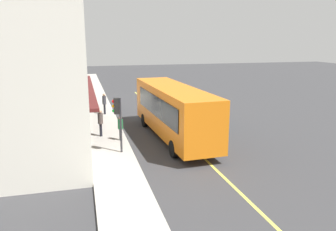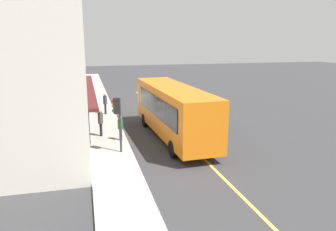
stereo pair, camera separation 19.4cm
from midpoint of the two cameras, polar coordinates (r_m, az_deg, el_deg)
ground at (r=24.69m, az=0.77°, el=-2.38°), size 120.00×120.00×0.00m
sidewalk at (r=23.87m, az=-10.85°, el=-2.97°), size 80.00×2.42×0.15m
lane_centre_stripe at (r=24.69m, az=0.77°, el=-2.37°), size 36.00×0.16×0.01m
storefront_building at (r=26.83m, az=-26.54°, el=9.13°), size 23.77×11.64×10.73m
bus at (r=22.05m, az=0.60°, el=1.05°), size 11.24×3.04×3.50m
traffic_light at (r=18.94m, az=-8.97°, el=0.55°), size 0.30×0.52×3.20m
car_silver at (r=36.85m, az=-0.88°, el=4.00°), size 4.32×1.90×1.52m
car_teal at (r=25.65m, az=5.44°, el=-0.13°), size 4.34×1.94×1.52m
pedestrian_by_curb at (r=21.54m, az=-8.44°, el=-1.82°), size 0.34×0.34×1.59m
pedestrian_at_corner at (r=29.23m, az=-11.09°, el=2.36°), size 0.34×0.34×1.83m
pedestrian_waiting at (r=22.63m, az=-11.79°, el=-0.81°), size 0.34×0.34×1.83m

